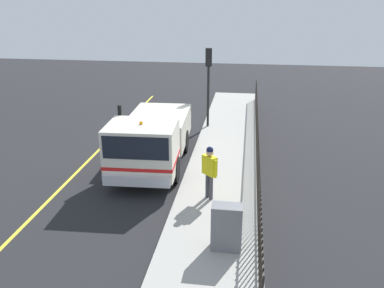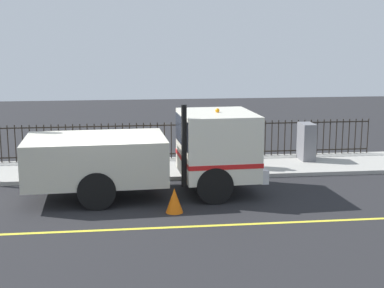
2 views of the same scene
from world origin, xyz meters
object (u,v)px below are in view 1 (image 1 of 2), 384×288
object	(u,v)px
utility_cabinet	(227,227)
traffic_cone	(110,159)
worker_standing	(210,167)
traffic_light_near	(208,72)
work_truck	(151,138)

from	to	relation	value
utility_cabinet	traffic_cone	size ratio (longest dim) A/B	2.05
worker_standing	traffic_light_near	world-z (taller)	traffic_light_near
worker_standing	traffic_cone	distance (m)	4.80
utility_cabinet	traffic_cone	xyz separation A→B (m)	(-4.84, 4.96, -0.44)
traffic_light_near	utility_cabinet	xyz separation A→B (m)	(1.57, -10.32, -2.11)
worker_standing	work_truck	bearing A→B (deg)	-0.95
worker_standing	traffic_cone	world-z (taller)	worker_standing
worker_standing	utility_cabinet	bearing A→B (deg)	148.49
traffic_light_near	utility_cabinet	bearing A→B (deg)	89.44
worker_standing	utility_cabinet	distance (m)	2.81
traffic_light_near	utility_cabinet	world-z (taller)	traffic_light_near
traffic_light_near	worker_standing	bearing A→B (deg)	87.15
work_truck	worker_standing	world-z (taller)	work_truck
traffic_cone	utility_cabinet	bearing A→B (deg)	-45.73
worker_standing	utility_cabinet	size ratio (longest dim) A/B	1.43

